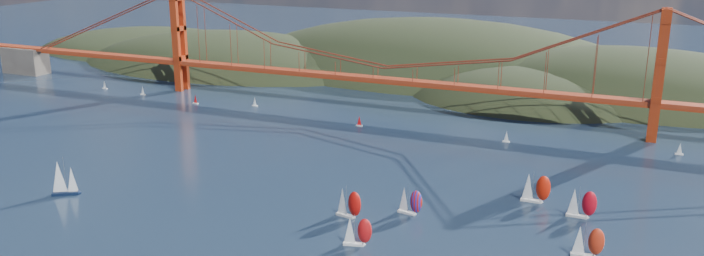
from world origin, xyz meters
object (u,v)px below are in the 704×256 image
Objects in this scene: racer_3 at (535,188)px; racer_rwb at (410,201)px; racer_2 at (587,241)px; racer_4 at (581,203)px; racer_0 at (348,203)px; sloop_navy at (63,178)px; racer_1 at (357,231)px.

racer_3 is 1.14× the size of racer_rwb.
racer_4 reaches higher than racer_2.
racer_rwb is at bearing 161.83° from racer_2.
racer_0 is at bearing -156.71° from racer_4.
racer_2 is at bearing 12.49° from racer_0.
racer_4 is (159.41, 48.83, -1.06)m from sloop_navy.
racer_2 is at bearing 1.84° from racer_1.
racer_2 is at bearing -62.19° from racer_3.
racer_0 is 69.50m from racer_2.
racer_2 is (69.49, 1.10, -0.18)m from racer_0.
sloop_navy is at bearing 178.81° from racer_2.
racer_2 is 53.83m from racer_rwb.
sloop_navy is 166.72m from racer_4.
sloop_navy is at bearing -163.08° from racer_4.
sloop_navy reaches higher than racer_4.
racer_0 reaches higher than racer_rwb.
sloop_navy is at bearing 166.83° from racer_1.
racer_2 reaches higher than racer_1.
racer_3 is 1.05× the size of racer_4.
racer_rwb is (-33.94, -25.41, -0.61)m from racer_3.
racer_2 is at bearing -1.14° from racer_rwb.
racer_4 is (55.04, 45.24, 0.38)m from racer_1.
racer_1 is at bearing -171.75° from racer_2.
sloop_navy is 96.43m from racer_0.
racer_rwb is at bearing -144.62° from racer_3.
sloop_navy is at bearing -160.28° from racer_3.
racer_1 is 27.64m from racer_rwb.
racer_4 is at bearing 90.22° from racer_2.
sloop_navy is at bearing -156.07° from racer_0.
racer_3 reaches higher than racer_2.
racer_4 is (14.88, -7.10, -0.24)m from racer_3.
sloop_navy is 114.73m from racer_rwb.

